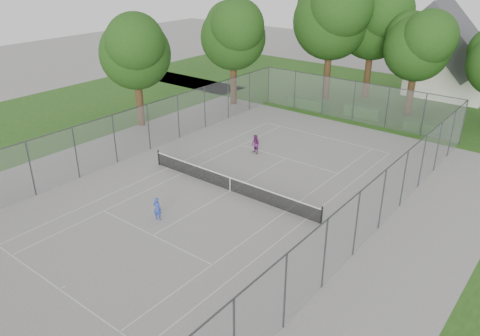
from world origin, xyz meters
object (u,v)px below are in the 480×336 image
Objects in this scene: tennis_net at (230,183)px; woman_player at (255,144)px; girl_player at (157,209)px; house at (453,59)px.

woman_player is (-2.29, 5.75, 0.21)m from tennis_net.
girl_player is 10.92m from woman_player.
house is 6.54× the size of woman_player.
woman_player is (-6.38, -24.68, -3.06)m from house.
woman_player reaches higher than girl_player.
house is at bearing 82.33° from tennis_net.
tennis_net is at bearing -116.16° from girl_player.
house reaches higher than tennis_net.
tennis_net is at bearing -97.67° from house.
woman_player is at bearing 111.66° from tennis_net.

